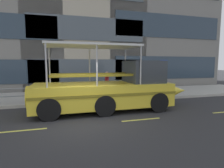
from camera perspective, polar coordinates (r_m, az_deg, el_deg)
The scene contains 9 objects.
ground_plane at distance 8.09m, azimuth -8.81°, elevation -11.16°, with size 120.00×120.00×0.00m, color #2B2B2D.
sidewalk at distance 13.50m, azimuth -11.72°, elevation -3.72°, with size 32.00×4.80×0.18m, color #A8A59E.
curb_edge at distance 11.06m, azimuth -10.79°, elevation -5.93°, with size 32.00×0.18×0.18m, color #B2ADA3.
lane_centreline at distance 7.44m, azimuth -8.15°, elevation -12.71°, with size 25.80×0.12×0.01m.
curb_guardrail at distance 11.39m, azimuth -6.18°, elevation -1.98°, with size 10.69×0.09×0.90m.
parking_sign at distance 13.57m, azimuth 16.10°, elevation 3.95°, with size 0.60×0.12×2.55m.
duck_tour_boat at distance 9.50m, azimuth 0.21°, elevation -1.65°, with size 8.73×2.55×3.38m.
pedestrian_near_bow at distance 13.65m, azimuth 8.78°, elevation 0.88°, with size 0.25×0.44×1.58m.
pedestrian_mid_left at distance 12.80m, azimuth -1.65°, elevation 0.96°, with size 0.32×0.44×1.72m.
Camera 1 is at (-0.90, -7.66, 2.43)m, focal length 28.67 mm.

